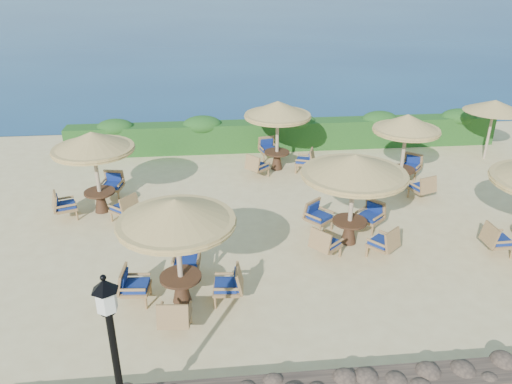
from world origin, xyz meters
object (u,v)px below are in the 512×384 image
(cafe_set_4, at_px, (277,123))
(cafe_set_3, at_px, (95,158))
(lamp_post, at_px, (118,376))
(cafe_set_0, at_px, (177,235))
(cafe_set_1, at_px, (353,183))
(extra_parasol, at_px, (495,106))
(cafe_set_5, at_px, (405,140))

(cafe_set_4, bearing_deg, cafe_set_3, -153.69)
(lamp_post, height_order, cafe_set_4, lamp_post)
(cafe_set_4, bearing_deg, lamp_post, -109.21)
(cafe_set_3, bearing_deg, cafe_set_0, -61.36)
(lamp_post, relative_size, cafe_set_0, 1.16)
(cafe_set_0, bearing_deg, cafe_set_1, 25.98)
(extra_parasol, xyz_separation_m, cafe_set_0, (-11.85, -8.17, -0.39))
(cafe_set_3, height_order, cafe_set_5, same)
(cafe_set_1, distance_m, cafe_set_4, 5.81)
(cafe_set_1, bearing_deg, lamp_post, -131.36)
(cafe_set_0, distance_m, cafe_set_5, 9.38)
(extra_parasol, bearing_deg, lamp_post, -136.40)
(cafe_set_1, distance_m, cafe_set_3, 7.76)
(cafe_set_5, bearing_deg, cafe_set_1, -128.45)
(extra_parasol, xyz_separation_m, cafe_set_1, (-7.26, -5.94, -0.33))
(cafe_set_0, bearing_deg, extra_parasol, 34.59)
(cafe_set_3, height_order, cafe_set_4, same)
(cafe_set_3, bearing_deg, cafe_set_5, 4.78)
(extra_parasol, height_order, cafe_set_3, cafe_set_3)
(lamp_post, distance_m, cafe_set_5, 12.59)
(lamp_post, height_order, cafe_set_1, lamp_post)
(extra_parasol, xyz_separation_m, cafe_set_3, (-14.54, -3.25, -0.34))
(cafe_set_0, xyz_separation_m, cafe_set_3, (-2.69, 4.93, 0.05))
(extra_parasol, distance_m, cafe_set_0, 14.40)
(cafe_set_3, distance_m, cafe_set_5, 10.13)
(lamp_post, distance_m, cafe_set_4, 12.43)
(extra_parasol, bearing_deg, cafe_set_3, -167.42)
(cafe_set_0, height_order, cafe_set_4, same)
(extra_parasol, height_order, cafe_set_5, cafe_set_5)
(extra_parasol, bearing_deg, cafe_set_4, -178.24)
(lamp_post, xyz_separation_m, cafe_set_3, (-1.94, 8.75, 0.28))
(cafe_set_0, height_order, cafe_set_1, same)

